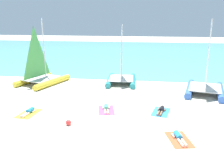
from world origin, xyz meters
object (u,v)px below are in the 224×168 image
towel_center_left (106,110)px  towel_center_right (161,112)px  sunbather_leftmost (29,111)px  sunbather_center_left (106,108)px  sunbather_rightmost (179,137)px  sunbather_center_right (161,110)px  sailboat_yellow (41,74)px  beach_ball (68,123)px  sailboat_teal (121,75)px  towel_leftmost (29,113)px  towel_rightmost (179,140)px  sailboat_blue (206,83)px

towel_center_left → towel_center_right: same height
sunbather_leftmost → sunbather_center_left: bearing=20.6°
sunbather_rightmost → towel_center_right: bearing=87.9°
sunbather_center_left → sunbather_center_right: 3.84m
sunbather_leftmost → towel_center_left: 5.30m
sailboat_yellow → towel_center_right: sailboat_yellow is taller
beach_ball → sailboat_teal: bearing=77.8°
towel_leftmost → towel_center_left: (5.15, 1.34, 0.00)m
sailboat_teal → sunbather_leftmost: sailboat_teal is taller
towel_center_left → towel_center_right: size_ratio=1.00×
sunbather_center_left → towel_rightmost: size_ratio=0.82×
towel_leftmost → towel_center_right: (8.96, 1.53, 0.00)m
sailboat_blue → sunbather_center_left: 9.21m
towel_leftmost → sunbather_center_left: 5.33m
towel_center_right → sailboat_teal: bearing=116.2°
sunbather_rightmost → towel_center_left: bearing=128.5°
towel_center_left → sunbather_center_right: size_ratio=1.22×
sunbather_center_left → sailboat_teal: bearing=75.4°
towel_center_left → towel_rightmost: bearing=-38.8°
sailboat_yellow → sunbather_center_right: 12.71m
sailboat_blue → sunbather_rightmost: size_ratio=4.00×
sunbather_center_right → beach_ball: beach_ball is taller
sailboat_teal → sunbather_center_left: sailboat_teal is taller
sunbather_center_left → towel_center_right: sunbather_center_left is taller
sunbather_center_right → sunbather_rightmost: 3.93m
sailboat_teal → sunbather_rightmost: size_ratio=3.66×
sailboat_blue → sunbather_leftmost: sailboat_blue is taller
towel_center_left → sunbather_center_right: 3.83m
sailboat_teal → beach_ball: (-2.17, -10.09, -0.68)m
sunbather_leftmost → beach_ball: (3.27, -1.48, 0.04)m
towel_leftmost → beach_ball: 3.57m
sailboat_yellow → sunbather_center_left: sailboat_yellow is taller
sailboat_teal → towel_leftmost: bearing=-124.9°
towel_center_left → sunbather_center_right: bearing=3.8°
sunbather_leftmost → towel_center_left: size_ratio=0.83×
sunbather_leftmost → sunbather_center_right: 9.10m
towel_center_left → sunbather_center_left: bearing=102.2°
sailboat_yellow → sailboat_teal: 7.83m
sunbather_center_left → beach_ball: bearing=-135.7°
towel_leftmost → sunbather_center_right: (8.98, 1.60, 0.13)m
towel_leftmost → sunbather_leftmost: (0.01, 0.07, 0.13)m
sailboat_blue → sailboat_yellow: (-15.18, 1.13, 0.01)m
towel_center_right → sailboat_yellow: bearing=152.3°
towel_center_left → towel_rightmost: (4.57, -3.67, 0.00)m
beach_ball → towel_center_right: bearing=27.4°
towel_center_right → sunbather_center_right: sunbather_center_right is taller
towel_leftmost → sailboat_blue: bearing=26.1°
sailboat_blue → sunbather_center_left: sailboat_blue is taller
sailboat_yellow → sunbather_center_left: size_ratio=4.03×
towel_leftmost → towel_rightmost: size_ratio=1.00×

